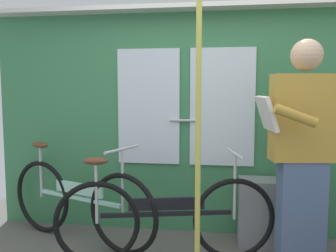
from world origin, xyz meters
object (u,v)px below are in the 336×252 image
bicycle_leaning_behind (165,218)px  handrail_pole (198,142)px  bicycle_near_door (79,202)px  passenger_reading_newspaper (302,151)px  trash_bin_by_wall (261,211)px

bicycle_leaning_behind → handrail_pole: handrail_pole is taller
bicycle_near_door → bicycle_leaning_behind: 0.88m
bicycle_near_door → handrail_pole: size_ratio=0.75×
passenger_reading_newspaper → bicycle_leaning_behind: bearing=-6.6°
bicycle_near_door → trash_bin_by_wall: bearing=29.4°
trash_bin_by_wall → passenger_reading_newspaper: bearing=-62.9°
bicycle_near_door → trash_bin_by_wall: size_ratio=2.69×
bicycle_near_door → passenger_reading_newspaper: 1.96m
passenger_reading_newspaper → trash_bin_by_wall: (-0.24, 0.47, -0.63)m
bicycle_near_door → trash_bin_by_wall: 1.64m
handrail_pole → trash_bin_by_wall: bearing=62.1°
bicycle_near_door → passenger_reading_newspaper: size_ratio=0.90×
bicycle_near_door → trash_bin_by_wall: (1.63, 0.22, -0.08)m
handrail_pole → bicycle_leaning_behind: bearing=121.2°
trash_bin_by_wall → handrail_pole: handrail_pole is taller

